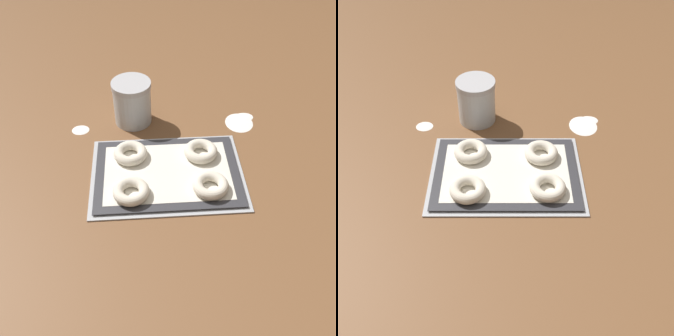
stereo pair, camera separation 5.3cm
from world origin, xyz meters
The scene contains 11 objects.
ground_plane centered at (0.00, 0.00, 0.00)m, with size 2.80×2.80×0.00m, color brown.
baking_tray centered at (0.00, -0.02, 0.00)m, with size 0.41×0.29×0.01m.
baking_mat centered at (0.00, -0.02, 0.01)m, with size 0.38×0.27×0.00m.
bagel_front_left centered at (-0.10, -0.09, 0.02)m, with size 0.09×0.09×0.03m.
bagel_front_right centered at (0.10, -0.09, 0.02)m, with size 0.09×0.09×0.03m.
bagel_back_left centered at (-0.10, 0.05, 0.02)m, with size 0.09×0.09×0.03m.
bagel_back_right centered at (0.10, 0.04, 0.02)m, with size 0.09×0.09×0.03m.
flour_canister centered at (-0.09, 0.23, 0.07)m, with size 0.12×0.12×0.14m.
flour_patch_near centered at (-0.25, 0.19, 0.00)m, with size 0.05×0.05×0.00m.
flour_patch_far centered at (0.24, 0.19, 0.00)m, with size 0.09×0.10×0.00m.
flour_patch_side centered at (0.26, 0.22, 0.00)m, with size 0.06×0.04×0.00m.
Camera 1 is at (-0.05, -0.75, 0.75)m, focal length 42.00 mm.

